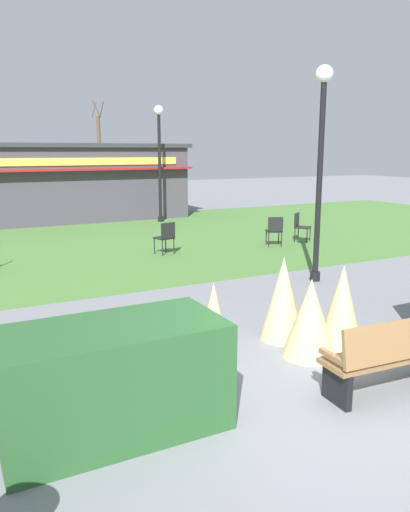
# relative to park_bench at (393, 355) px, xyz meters

# --- Properties ---
(ground_plane) EXTENTS (80.00, 80.00, 0.00)m
(ground_plane) POSITION_rel_park_bench_xyz_m (-0.79, -0.03, -0.48)
(ground_plane) COLOR slate
(lawn_patch) EXTENTS (36.00, 12.00, 0.01)m
(lawn_patch) POSITION_rel_park_bench_xyz_m (-0.79, 11.43, -0.48)
(lawn_patch) COLOR #4C7A38
(lawn_patch) RESTS_ON ground_plane
(park_bench) EXTENTS (1.73, 0.64, 0.95)m
(park_bench) POSITION_rel_park_bench_xyz_m (0.00, 0.00, 0.00)
(park_bench) COLOR olive
(park_bench) RESTS_ON ground_plane
(hedge_left) EXTENTS (2.21, 1.10, 1.11)m
(hedge_left) POSITION_rel_park_bench_xyz_m (-3.10, 0.73, 0.08)
(hedge_left) COLOR #28562B
(hedge_left) RESTS_ON ground_plane
(ornamental_grass_behind_left) EXTENTS (0.67, 0.67, 1.25)m
(ornamental_grass_behind_left) POSITION_rel_park_bench_xyz_m (0.36, 1.26, 0.14)
(ornamental_grass_behind_left) COLOR #D1BC7F
(ornamental_grass_behind_left) RESTS_ON ground_plane
(ornamental_grass_behind_right) EXTENTS (0.54, 0.54, 1.12)m
(ornamental_grass_behind_right) POSITION_rel_park_bench_xyz_m (-1.45, 1.69, 0.08)
(ornamental_grass_behind_right) COLOR #D1BC7F
(ornamental_grass_behind_right) RESTS_ON ground_plane
(ornamental_grass_behind_center) EXTENTS (0.75, 0.75, 1.10)m
(ornamental_grass_behind_center) POSITION_rel_park_bench_xyz_m (-0.14, 1.33, 0.07)
(ornamental_grass_behind_center) COLOR #D1BC7F
(ornamental_grass_behind_center) RESTS_ON ground_plane
(ornamental_grass_behind_far) EXTENTS (0.67, 0.67, 1.26)m
(ornamental_grass_behind_far) POSITION_rel_park_bench_xyz_m (-0.08, 2.03, 0.15)
(ornamental_grass_behind_far) COLOR #D1BC7F
(ornamental_grass_behind_far) RESTS_ON ground_plane
(lamppost_mid) EXTENTS (0.36, 0.36, 4.48)m
(lamppost_mid) POSITION_rel_park_bench_xyz_m (2.61, 4.51, 2.32)
(lamppost_mid) COLOR black
(lamppost_mid) RESTS_ON ground_plane
(lamppost_far) EXTENTS (0.36, 0.36, 4.48)m
(lamppost_far) POSITION_rel_park_bench_xyz_m (3.20, 14.69, 2.32)
(lamppost_far) COLOR black
(lamppost_far) RESTS_ON ground_plane
(food_kiosk) EXTENTS (11.29, 4.92, 3.06)m
(food_kiosk) POSITION_rel_park_bench_xyz_m (-0.74, 17.59, 1.06)
(food_kiosk) COLOR #47424C
(food_kiosk) RESTS_ON ground_plane
(cafe_chair_west) EXTENTS (0.62, 0.62, 0.89)m
(cafe_chair_west) POSITION_rel_park_bench_xyz_m (5.34, 8.55, 0.05)
(cafe_chair_west) COLOR black
(cafe_chair_west) RESTS_ON ground_plane
(cafe_chair_east) EXTENTS (0.52, 0.52, 0.89)m
(cafe_chair_east) POSITION_rel_park_bench_xyz_m (0.84, 8.61, 0.05)
(cafe_chair_east) COLOR black
(cafe_chair_east) RESTS_ON ground_plane
(cafe_chair_north) EXTENTS (0.58, 0.58, 0.89)m
(cafe_chair_north) POSITION_rel_park_bench_xyz_m (4.14, 8.21, 0.05)
(cafe_chair_north) COLOR black
(cafe_chair_north) RESTS_ON ground_plane
(parked_car_center_slot) EXTENTS (4.30, 2.25, 1.20)m
(parked_car_center_slot) POSITION_rel_park_bench_xyz_m (0.93, 25.84, 0.16)
(parked_car_center_slot) COLOR black
(parked_car_center_slot) RESTS_ON ground_plane
(tree_right_bg) EXTENTS (0.91, 0.96, 6.34)m
(tree_right_bg) POSITION_rel_park_bench_xyz_m (6.25, 33.78, 2.32)
(tree_right_bg) COLOR brown
(tree_right_bg) RESTS_ON ground_plane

